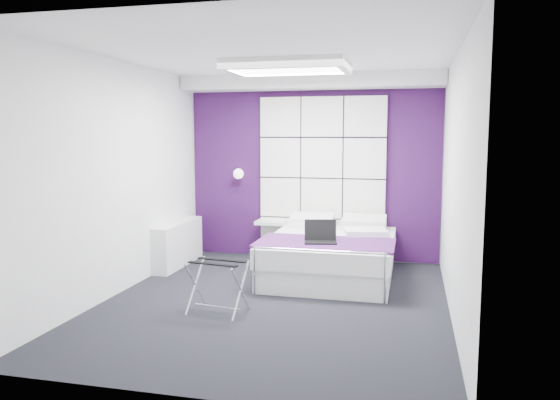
# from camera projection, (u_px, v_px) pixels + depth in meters

# --- Properties ---
(floor) EXTENTS (4.40, 4.40, 0.00)m
(floor) POSITION_uv_depth(u_px,v_px,m) (275.00, 302.00, 5.83)
(floor) COLOR black
(floor) RESTS_ON ground
(ceiling) EXTENTS (4.40, 4.40, 0.00)m
(ceiling) POSITION_uv_depth(u_px,v_px,m) (274.00, 54.00, 5.52)
(ceiling) COLOR white
(ceiling) RESTS_ON wall_back
(wall_back) EXTENTS (3.60, 0.00, 3.60)m
(wall_back) POSITION_uv_depth(u_px,v_px,m) (312.00, 169.00, 7.80)
(wall_back) COLOR silver
(wall_back) RESTS_ON floor
(wall_left) EXTENTS (0.00, 4.40, 4.40)m
(wall_left) POSITION_uv_depth(u_px,v_px,m) (119.00, 178.00, 6.10)
(wall_left) COLOR silver
(wall_left) RESTS_ON floor
(wall_right) EXTENTS (0.00, 4.40, 4.40)m
(wall_right) POSITION_uv_depth(u_px,v_px,m) (455.00, 185.00, 5.26)
(wall_right) COLOR silver
(wall_right) RESTS_ON floor
(accent_wall) EXTENTS (3.58, 0.02, 2.58)m
(accent_wall) POSITION_uv_depth(u_px,v_px,m) (312.00, 169.00, 7.79)
(accent_wall) COLOR #2F0D3C
(accent_wall) RESTS_ON wall_back
(soffit) EXTENTS (3.58, 0.50, 0.20)m
(soffit) POSITION_uv_depth(u_px,v_px,m) (310.00, 82.00, 7.42)
(soffit) COLOR white
(soffit) RESTS_ON wall_back
(headboard) EXTENTS (1.80, 0.08, 2.30)m
(headboard) POSITION_uv_depth(u_px,v_px,m) (322.00, 178.00, 7.72)
(headboard) COLOR white
(headboard) RESTS_ON wall_back
(skylight) EXTENTS (1.36, 0.86, 0.12)m
(skylight) POSITION_uv_depth(u_px,v_px,m) (288.00, 66.00, 6.11)
(skylight) COLOR white
(skylight) RESTS_ON ceiling
(wall_lamp) EXTENTS (0.15, 0.15, 0.15)m
(wall_lamp) POSITION_uv_depth(u_px,v_px,m) (239.00, 174.00, 7.92)
(wall_lamp) COLOR white
(wall_lamp) RESTS_ON wall_back
(radiator) EXTENTS (0.22, 1.20, 0.60)m
(radiator) POSITION_uv_depth(u_px,v_px,m) (178.00, 244.00, 7.45)
(radiator) COLOR white
(radiator) RESTS_ON floor
(bed) EXTENTS (1.59, 1.92, 0.68)m
(bed) POSITION_uv_depth(u_px,v_px,m) (331.00, 255.00, 6.84)
(bed) COLOR white
(bed) RESTS_ON floor
(nightstand) EXTENTS (0.43, 0.34, 0.05)m
(nightstand) POSITION_uv_depth(u_px,v_px,m) (272.00, 222.00, 7.85)
(nightstand) COLOR white
(nightstand) RESTS_ON wall_back
(luggage_rack) EXTENTS (0.53, 0.39, 0.52)m
(luggage_rack) POSITION_uv_depth(u_px,v_px,m) (218.00, 287.00, 5.48)
(luggage_rack) COLOR silver
(luggage_rack) RESTS_ON floor
(laptop) EXTENTS (0.37, 0.26, 0.26)m
(laptop) POSITION_uv_depth(u_px,v_px,m) (321.00, 237.00, 6.33)
(laptop) COLOR black
(laptop) RESTS_ON bed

